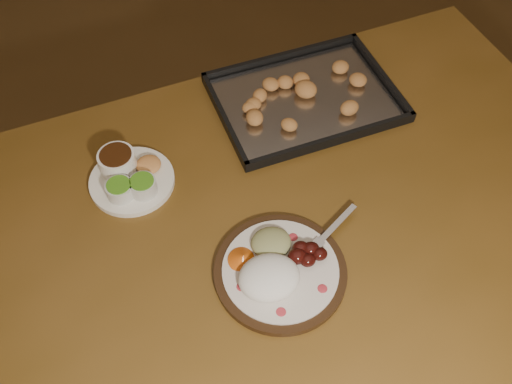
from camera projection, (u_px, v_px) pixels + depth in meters
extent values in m
plane|color=brown|center=(271.00, 300.00, 1.84)|extent=(4.00, 4.00, 0.00)
cube|color=brown|center=(262.00, 232.00, 1.13)|extent=(1.61, 1.10, 0.04)
cylinder|color=#533018|center=(413.00, 131.00, 1.80)|extent=(0.07, 0.07, 0.71)
cylinder|color=black|center=(280.00, 272.00, 1.05)|extent=(0.25, 0.25, 0.01)
cylinder|color=beige|center=(280.00, 270.00, 1.04)|extent=(0.21, 0.21, 0.01)
ellipsoid|color=#B02A34|center=(281.00, 312.00, 0.99)|extent=(0.02, 0.02, 0.00)
ellipsoid|color=#B02A34|center=(322.00, 289.00, 1.02)|extent=(0.02, 0.02, 0.00)
ellipsoid|color=#B02A34|center=(293.00, 237.00, 1.08)|extent=(0.02, 0.02, 0.00)
ellipsoid|color=#B02A34|center=(241.00, 287.00, 1.02)|extent=(0.02, 0.02, 0.00)
ellipsoid|color=white|center=(269.00, 277.00, 1.02)|extent=(0.14, 0.14, 0.05)
ellipsoid|color=#410E09|center=(308.00, 260.00, 1.04)|extent=(0.03, 0.03, 0.02)
ellipsoid|color=#410E09|center=(311.00, 249.00, 1.05)|extent=(0.03, 0.03, 0.02)
ellipsoid|color=#410E09|center=(301.00, 248.00, 1.05)|extent=(0.03, 0.03, 0.02)
ellipsoid|color=#410E09|center=(320.00, 254.00, 1.04)|extent=(0.03, 0.03, 0.02)
ellipsoid|color=#410E09|center=(297.00, 256.00, 1.04)|extent=(0.03, 0.03, 0.02)
ellipsoid|color=tan|center=(271.00, 243.00, 1.06)|extent=(0.10, 0.10, 0.03)
cone|color=#C75212|center=(243.00, 258.00, 1.04)|extent=(0.08, 0.08, 0.02)
cube|color=silver|center=(336.00, 224.00, 1.09)|extent=(0.10, 0.08, 0.00)
cube|color=silver|center=(316.00, 245.00, 1.07)|extent=(0.04, 0.03, 0.00)
cylinder|color=silver|center=(313.00, 255.00, 1.05)|extent=(0.02, 0.02, 0.00)
cylinder|color=silver|center=(310.00, 253.00, 1.06)|extent=(0.02, 0.02, 0.00)
cylinder|color=silver|center=(308.00, 252.00, 1.06)|extent=(0.02, 0.02, 0.00)
cylinder|color=silver|center=(306.00, 250.00, 1.06)|extent=(0.02, 0.02, 0.00)
cylinder|color=white|center=(132.00, 181.00, 1.17)|extent=(0.17, 0.17, 0.01)
cylinder|color=silver|center=(120.00, 190.00, 1.13)|extent=(0.05, 0.05, 0.03)
cylinder|color=#488E1C|center=(118.00, 185.00, 1.12)|extent=(0.05, 0.05, 0.00)
cylinder|color=silver|center=(143.00, 186.00, 1.14)|extent=(0.05, 0.05, 0.03)
cylinder|color=#488E1C|center=(142.00, 181.00, 1.12)|extent=(0.05, 0.05, 0.00)
cylinder|color=white|center=(118.00, 162.00, 1.17)|extent=(0.08, 0.08, 0.04)
cylinder|color=#331809|center=(115.00, 155.00, 1.15)|extent=(0.07, 0.07, 0.00)
ellipsoid|color=#D9884C|center=(148.00, 164.00, 1.18)|extent=(0.05, 0.05, 0.02)
cube|color=black|center=(305.00, 100.00, 1.32)|extent=(0.44, 0.34, 0.01)
cube|color=black|center=(281.00, 57.00, 1.38)|extent=(0.40, 0.06, 0.02)
cube|color=black|center=(333.00, 140.00, 1.23)|extent=(0.40, 0.06, 0.02)
cube|color=black|center=(381.00, 75.00, 1.35)|extent=(0.04, 0.30, 0.02)
cube|color=black|center=(224.00, 119.00, 1.26)|extent=(0.04, 0.30, 0.02)
cube|color=silver|center=(305.00, 98.00, 1.31)|extent=(0.41, 0.31, 0.00)
ellipsoid|color=#C98B46|center=(326.00, 87.00, 1.31)|extent=(0.04, 0.04, 0.03)
ellipsoid|color=#C98B46|center=(336.00, 74.00, 1.33)|extent=(0.06, 0.06, 0.03)
ellipsoid|color=#C98B46|center=(306.00, 68.00, 1.35)|extent=(0.06, 0.06, 0.03)
ellipsoid|color=#C98B46|center=(297.00, 79.00, 1.32)|extent=(0.04, 0.04, 0.03)
ellipsoid|color=#C98B46|center=(277.00, 79.00, 1.32)|extent=(0.06, 0.06, 0.03)
ellipsoid|color=#C98B46|center=(285.00, 93.00, 1.30)|extent=(0.06, 0.06, 0.03)
ellipsoid|color=#C98B46|center=(262.00, 105.00, 1.27)|extent=(0.04, 0.04, 0.03)
ellipsoid|color=#C98B46|center=(289.00, 113.00, 1.26)|extent=(0.06, 0.06, 0.03)
ellipsoid|color=#C98B46|center=(288.00, 113.00, 1.26)|extent=(0.06, 0.06, 0.03)
ellipsoid|color=#C98B46|center=(320.00, 116.00, 1.26)|extent=(0.04, 0.04, 0.03)
ellipsoid|color=#C98B46|center=(321.00, 99.00, 1.29)|extent=(0.06, 0.06, 0.03)
ellipsoid|color=#C98B46|center=(348.00, 92.00, 1.30)|extent=(0.06, 0.06, 0.03)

